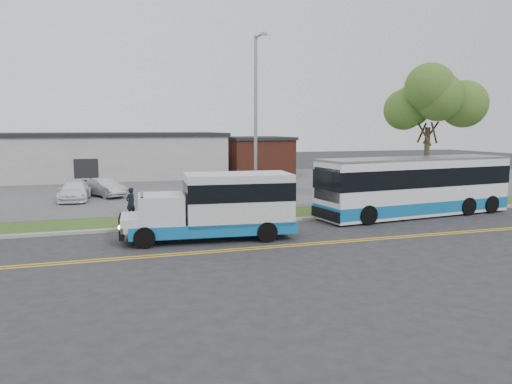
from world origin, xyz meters
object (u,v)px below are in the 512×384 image
object	(u,v)px
pedestrian	(131,203)
parked_car_a	(105,187)
transit_bus	(415,186)
shuttle_bus	(221,204)
streetlight_near	(256,120)
tree_east	(429,105)
parked_car_b	(75,191)

from	to	relation	value
pedestrian	parked_car_a	bearing A→B (deg)	-122.82
pedestrian	parked_car_a	size ratio (longest dim) A/B	0.41
transit_bus	parked_car_a	bearing A→B (deg)	136.22
transit_bus	parked_car_a	size ratio (longest dim) A/B	3.03
pedestrian	shuttle_bus	bearing A→B (deg)	80.87
streetlight_near	parked_car_a	bearing A→B (deg)	126.85
tree_east	shuttle_bus	size ratio (longest dim) A/B	1.09
tree_east	transit_bus	world-z (taller)	tree_east
streetlight_near	shuttle_bus	bearing A→B (deg)	-123.89
transit_bus	pedestrian	xyz separation A→B (m)	(-15.05, 3.40, -0.72)
transit_bus	streetlight_near	bearing A→B (deg)	159.52
tree_east	transit_bus	bearing A→B (deg)	-135.94
transit_bus	parked_car_b	size ratio (longest dim) A/B	2.70
streetlight_near	pedestrian	xyz separation A→B (m)	(-6.53, 1.27, -4.33)
shuttle_bus	transit_bus	xyz separation A→B (m)	(11.58, 2.42, 0.10)
transit_bus	parked_car_b	distance (m)	21.24
tree_east	pedestrian	size ratio (longest dim) A/B	5.17
shuttle_bus	pedestrian	distance (m)	6.81
transit_bus	parked_car_b	bearing A→B (deg)	142.05
shuttle_bus	tree_east	bearing A→B (deg)	23.91
transit_bus	parked_car_b	xyz separation A→B (m)	(-18.09, 11.09, -0.89)
streetlight_near	transit_bus	size ratio (longest dim) A/B	0.81
tree_east	transit_bus	xyz separation A→B (m)	(-2.48, -2.40, -4.58)
tree_east	parked_car_b	distance (m)	22.99
tree_east	streetlight_near	distance (m)	11.05
tree_east	shuttle_bus	distance (m)	15.58
transit_bus	tree_east	bearing A→B (deg)	37.61
streetlight_near	pedestrian	bearing A→B (deg)	168.97
parked_car_b	pedestrian	bearing A→B (deg)	-63.86
parked_car_a	parked_car_b	size ratio (longest dim) A/B	0.89
pedestrian	parked_car_b	world-z (taller)	pedestrian
tree_east	parked_car_b	bearing A→B (deg)	157.10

